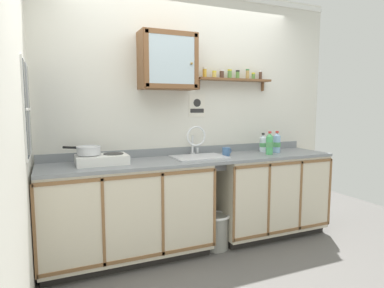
# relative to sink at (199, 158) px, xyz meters

# --- Properties ---
(floor) EXTENTS (6.02, 6.02, 0.00)m
(floor) POSITION_rel_sink_xyz_m (-0.03, -0.35, -0.91)
(floor) COLOR #565451
(floor) RESTS_ON ground
(back_wall) EXTENTS (3.62, 0.07, 2.67)m
(back_wall) POSITION_rel_sink_xyz_m (-0.03, 0.27, 0.43)
(back_wall) COLOR silver
(back_wall) RESTS_ON ground
(side_wall_left) EXTENTS (0.05, 3.40, 2.67)m
(side_wall_left) POSITION_rel_sink_xyz_m (-1.57, -0.65, 0.42)
(side_wall_left) COLOR silver
(side_wall_left) RESTS_ON ground
(lower_cabinet_run) EXTENTS (1.56, 0.59, 0.89)m
(lower_cabinet_run) POSITION_rel_sink_xyz_m (-0.75, -0.04, -0.46)
(lower_cabinet_run) COLOR black
(lower_cabinet_run) RESTS_ON ground
(lower_cabinet_run_right) EXTENTS (1.26, 0.59, 0.89)m
(lower_cabinet_run_right) POSITION_rel_sink_xyz_m (0.84, -0.04, -0.46)
(lower_cabinet_run_right) COLOR black
(lower_cabinet_run_right) RESTS_ON ground
(countertop) EXTENTS (2.98, 0.61, 0.03)m
(countertop) POSITION_rel_sink_xyz_m (-0.03, -0.04, -0.01)
(countertop) COLOR gray
(countertop) RESTS_ON lower_cabinet_run
(backsplash) EXTENTS (2.98, 0.02, 0.08)m
(backsplash) POSITION_rel_sink_xyz_m (-0.03, 0.24, 0.05)
(backsplash) COLOR gray
(backsplash) RESTS_ON countertop
(sink) EXTENTS (0.53, 0.42, 0.44)m
(sink) POSITION_rel_sink_xyz_m (0.00, 0.00, 0.00)
(sink) COLOR silver
(sink) RESTS_ON countertop
(hot_plate_stove) EXTENTS (0.45, 0.29, 0.09)m
(hot_plate_stove) POSITION_rel_sink_xyz_m (-0.96, -0.02, 0.05)
(hot_plate_stove) COLOR silver
(hot_plate_stove) RESTS_ON countertop
(saucepan) EXTENTS (0.32, 0.26, 0.08)m
(saucepan) POSITION_rel_sink_xyz_m (-1.07, 0.00, 0.14)
(saucepan) COLOR silver
(saucepan) RESTS_ON hot_plate_stove
(bottle_soda_green_0) EXTENTS (0.08, 0.08, 0.25)m
(bottle_soda_green_0) POSITION_rel_sink_xyz_m (0.77, -0.13, 0.12)
(bottle_soda_green_0) COLOR #4CB266
(bottle_soda_green_0) RESTS_ON countertop
(bottle_water_clear_1) EXTENTS (0.08, 0.08, 0.21)m
(bottle_water_clear_1) POSITION_rel_sink_xyz_m (0.84, 0.07, 0.10)
(bottle_water_clear_1) COLOR silver
(bottle_water_clear_1) RESTS_ON countertop
(bottle_water_blue_2) EXTENTS (0.08, 0.08, 0.24)m
(bottle_water_blue_2) POSITION_rel_sink_xyz_m (0.94, -0.04, 0.12)
(bottle_water_blue_2) COLOR #8CB7E0
(bottle_water_blue_2) RESTS_ON countertop
(mug) EXTENTS (0.12, 0.08, 0.09)m
(mug) POSITION_rel_sink_xyz_m (0.30, -0.03, 0.05)
(mug) COLOR #3F6699
(mug) RESTS_ON countertop
(wall_cabinet) EXTENTS (0.56, 0.29, 0.55)m
(wall_cabinet) POSITION_rel_sink_xyz_m (-0.28, 0.12, 0.96)
(wall_cabinet) COLOR brown
(spice_shelf) EXTENTS (0.88, 0.14, 0.23)m
(spice_shelf) POSITION_rel_sink_xyz_m (0.50, 0.18, 0.83)
(spice_shelf) COLOR brown
(warning_sign) EXTENTS (0.19, 0.01, 0.24)m
(warning_sign) POSITION_rel_sink_xyz_m (0.09, 0.24, 0.53)
(warning_sign) COLOR silver
(window) EXTENTS (0.03, 0.62, 0.75)m
(window) POSITION_rel_sink_xyz_m (-1.54, -0.16, 0.50)
(window) COLOR #262D38
(trash_bin) EXTENTS (0.28, 0.28, 0.35)m
(trash_bin) POSITION_rel_sink_xyz_m (0.12, -0.16, -0.73)
(trash_bin) COLOR gray
(trash_bin) RESTS_ON ground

